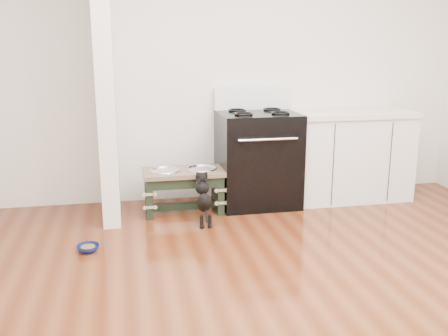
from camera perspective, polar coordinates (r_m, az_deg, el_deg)
ground at (r=3.12m, az=9.97°, el=-16.26°), size 5.00×5.00×0.00m
room_shell at (r=2.71m, az=11.44°, el=14.99°), size 5.00×5.00×5.00m
partition_wall at (r=4.60m, az=-13.46°, el=10.93°), size 0.15×0.80×2.70m
oven_range at (r=4.95m, az=3.85°, el=1.25°), size 0.76×0.69×1.14m
cabinet_run at (r=5.31m, az=14.05°, el=1.45°), size 1.24×0.64×0.91m
dog_feeder at (r=4.73m, az=-4.65°, el=-1.66°), size 0.75×0.40×0.43m
puppy at (r=4.43m, az=-2.36°, el=-3.28°), size 0.13×0.39×0.46m
floor_bowl at (r=4.05m, az=-15.27°, el=-8.83°), size 0.18×0.18×0.05m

